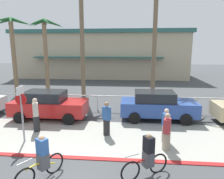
{
  "coord_description": "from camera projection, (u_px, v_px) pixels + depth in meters",
  "views": [
    {
      "loc": [
        2.2,
        -4.92,
        4.19
      ],
      "look_at": [
        1.22,
        6.0,
        1.97
      ],
      "focal_mm": 32.9,
      "sensor_mm": 36.0,
      "label": 1
    }
  ],
  "objects": [
    {
      "name": "building_backdrop",
      "position": [
        103.0,
        54.0,
        32.08
      ],
      "size": [
        24.45,
        12.19,
        6.6
      ],
      "color": "#BCAD8E",
      "rests_on": "ground"
    },
    {
      "name": "cyclist_yellow_0",
      "position": [
        42.0,
        159.0,
        6.56
      ],
      "size": [
        1.02,
        1.58,
        1.5
      ],
      "color": "black",
      "rests_on": "ground"
    },
    {
      "name": "pedestrian_3",
      "position": [
        166.0,
        127.0,
        9.16
      ],
      "size": [
        0.38,
        0.45,
        1.58
      ],
      "color": "gray",
      "rests_on": "ground"
    },
    {
      "name": "car_red_1",
      "position": [
        49.0,
        105.0,
        12.22
      ],
      "size": [
        4.4,
        2.02,
        1.69
      ],
      "color": "red",
      "rests_on": "ground"
    },
    {
      "name": "palm_tree_2",
      "position": [
        45.0,
        38.0,
        17.49
      ],
      "size": [
        3.01,
        3.43,
        6.65
      ],
      "color": "#846B4C",
      "rests_on": "ground"
    },
    {
      "name": "pedestrian_2",
      "position": [
        107.0,
        120.0,
        9.91
      ],
      "size": [
        0.46,
        0.47,
        1.67
      ],
      "color": "#232326",
      "rests_on": "ground"
    },
    {
      "name": "car_blue_2",
      "position": [
        157.0,
        105.0,
        12.13
      ],
      "size": [
        4.4,
        2.02,
        1.69
      ],
      "color": "#284793",
      "rests_on": "ground"
    },
    {
      "name": "ground_plane",
      "position": [
        101.0,
        104.0,
        15.59
      ],
      "size": [
        80.0,
        80.0,
        0.0
      ],
      "primitive_type": "plane",
      "color": "#424447"
    },
    {
      "name": "stop_sign_bike_lane",
      "position": [
        21.0,
        106.0,
        9.03
      ],
      "size": [
        0.52,
        0.56,
        2.56
      ],
      "color": "gray",
      "rests_on": "ground"
    },
    {
      "name": "pedestrian_1",
      "position": [
        36.0,
        116.0,
        10.34
      ],
      "size": [
        0.43,
        0.47,
        1.75
      ],
      "color": "#232326",
      "rests_on": "ground"
    },
    {
      "name": "pedestrian_0",
      "position": [
        167.0,
        133.0,
        8.44
      ],
      "size": [
        0.4,
        0.46,
        1.61
      ],
      "color": "gray",
      "rests_on": "ground"
    },
    {
      "name": "curb_paint",
      "position": [
        72.0,
        157.0,
        7.97
      ],
      "size": [
        44.0,
        0.24,
        0.03
      ],
      "primitive_type": "cube",
      "color": "maroon",
      "rests_on": "ground"
    },
    {
      "name": "cyclist_red_1",
      "position": [
        147.0,
        157.0,
        6.71
      ],
      "size": [
        1.59,
        0.98,
        1.5
      ],
      "color": "black",
      "rests_on": "ground"
    },
    {
      "name": "palm_tree_1",
      "position": [
        13.0,
        39.0,
        17.24
      ],
      "size": [
        3.4,
        2.96,
        6.71
      ],
      "color": "#846B4C",
      "rests_on": "ground"
    },
    {
      "name": "palm_tree_4",
      "position": [
        156.0,
        13.0,
        16.26
      ],
      "size": [
        3.67,
        3.43,
        9.14
      ],
      "color": "#756047",
      "rests_on": "ground"
    },
    {
      "name": "palm_tree_3",
      "position": [
        82.0,
        19.0,
        16.91
      ],
      "size": [
        3.34,
        3.15,
        8.95
      ],
      "color": "#756047",
      "rests_on": "ground"
    },
    {
      "name": "rail_fence",
      "position": [
        97.0,
        98.0,
        13.96
      ],
      "size": [
        26.36,
        0.08,
        1.04
      ],
      "color": "white",
      "rests_on": "ground"
    },
    {
      "name": "sidewalk_strip",
      "position": [
        84.0,
        136.0,
        9.92
      ],
      "size": [
        44.0,
        4.0,
        0.02
      ],
      "primitive_type": "cube",
      "color": "#9E9E93",
      "rests_on": "ground"
    }
  ]
}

